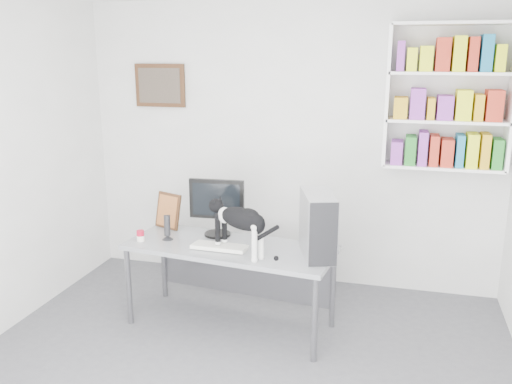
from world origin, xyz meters
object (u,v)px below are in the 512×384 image
Objects in this scene: desk at (230,286)px; soup_can at (141,236)px; monitor at (217,207)px; keyboard at (220,247)px; bookshelf at (448,97)px; cat at (240,230)px; pc_tower at (318,224)px; leaning_print at (168,210)px; speaker at (167,227)px.

desk is 18.45× the size of soup_can.
keyboard is at bearing -71.62° from monitor.
bookshelf is 2.30m from keyboard.
bookshelf reaches higher than cat.
cat is (0.32, -0.38, -0.05)m from monitor.
cat is (-0.57, -0.14, -0.05)m from pc_tower.
desk is 3.82× the size of keyboard.
desk is 5.20× the size of leaning_print.
cat is at bearing -43.02° from desk.
monitor reaches higher than desk.
cat is at bearing -5.19° from soup_can.
leaning_print is (-1.38, 0.32, -0.08)m from pc_tower.
pc_tower is 1.47m from soup_can.
bookshelf is 3.81× the size of leaning_print.
soup_can is (-1.46, -0.06, -0.20)m from pc_tower.
desk is at bearing -3.27° from leaning_print.
keyboard is at bearing -148.23° from bookshelf.
keyboard is (-1.70, -1.05, -1.13)m from bookshelf.
desk is at bearing 160.33° from pc_tower.
monitor is at bearing 157.26° from cat.
speaker is 0.23m from soup_can.
monitor is 0.50m from cat.
speaker reaches higher than keyboard.
leaning_print is at bearing 166.70° from monitor.
pc_tower is 5.36× the size of soup_can.
speaker is (-0.49, 0.10, 0.09)m from keyboard.
keyboard is at bearing -0.37° from soup_can.
keyboard is 0.28m from cat.
bookshelf is 2.48× the size of monitor.
bookshelf is 1.94× the size of cat.
monitor is (-1.83, -0.75, -0.90)m from bookshelf.
cat reaches higher than soup_can.
keyboard is (0.12, -0.31, -0.23)m from monitor.
bookshelf is 2.81× the size of keyboard.
soup_can is at bearing 164.54° from pc_tower.
bookshelf is 2.11m from cat.
pc_tower is at bearing 4.83° from desk.
bookshelf is at bearing 33.66° from keyboard.
desk is 2.65× the size of cat.
bookshelf is 2.61m from speaker.
keyboard is 0.74m from leaning_print.
soup_can is 0.14× the size of cat.
monitor is 2.30× the size of speaker.
soup_can is (-0.20, -0.09, -0.06)m from speaker.
bookshelf reaches higher than leaning_print.
leaning_print is (-2.31, -0.66, -0.98)m from bookshelf.
desk is at bearing -149.66° from bookshelf.
desk is at bearing -19.11° from speaker.
desk is 0.89m from leaning_print.
soup_can is at bearing -178.48° from keyboard.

